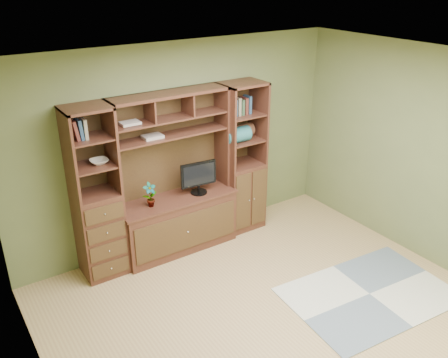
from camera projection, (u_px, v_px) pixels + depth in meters
room at (282, 206)px, 4.50m from camera, size 4.60×4.10×2.64m
center_hutch at (176, 176)px, 5.82m from camera, size 1.54×0.53×2.05m
left_tower at (96, 195)px, 5.34m from camera, size 0.50×0.45×2.05m
right_tower at (242, 158)px, 6.36m from camera, size 0.55×0.45×2.05m
rug at (369, 294)px, 5.34m from camera, size 1.94×1.38×0.01m
monitor at (198, 172)px, 5.94m from camera, size 0.49×0.26×0.58m
orchid at (150, 195)px, 5.66m from camera, size 0.16×0.11×0.31m
magazines at (153, 137)px, 5.55m from camera, size 0.23×0.17×0.04m
bowl at (99, 162)px, 5.22m from camera, size 0.20×0.20×0.05m
blanket_teal at (237, 135)px, 6.11m from camera, size 0.35×0.20×0.20m
blanket_red at (242, 131)px, 6.30m from camera, size 0.32×0.18×0.18m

